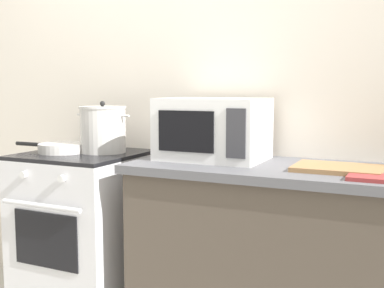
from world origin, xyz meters
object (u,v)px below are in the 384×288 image
(stock_pot, at_px, (103,129))
(oven_mitt, at_px, (372,178))
(microwave, at_px, (213,129))
(cutting_board, at_px, (338,168))
(stove, at_px, (84,235))
(frying_pan, at_px, (61,148))

(stock_pot, bearing_deg, oven_mitt, -9.00)
(microwave, relative_size, cutting_board, 1.39)
(stove, xyz_separation_m, frying_pan, (-0.11, -0.04, 0.48))
(cutting_board, bearing_deg, stove, -179.95)
(stock_pot, height_order, microwave, microwave)
(frying_pan, xyz_separation_m, microwave, (0.84, 0.12, 0.12))
(oven_mitt, bearing_deg, microwave, 162.57)
(cutting_board, bearing_deg, frying_pan, -178.38)
(cutting_board, bearing_deg, stock_pot, 177.17)
(stove, bearing_deg, cutting_board, 0.05)
(stock_pot, height_order, cutting_board, stock_pot)
(stove, xyz_separation_m, stock_pot, (0.09, 0.06, 0.59))
(microwave, bearing_deg, cutting_board, -7.34)
(stove, relative_size, oven_mitt, 5.11)
(stock_pot, bearing_deg, stove, -146.50)
(cutting_board, bearing_deg, oven_mitt, -46.37)
(frying_pan, relative_size, oven_mitt, 2.53)
(frying_pan, relative_size, microwave, 0.91)
(microwave, height_order, cutting_board, microwave)
(stove, relative_size, cutting_board, 2.56)
(stove, relative_size, stock_pot, 2.74)
(stove, xyz_separation_m, microwave, (0.73, 0.08, 0.61))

